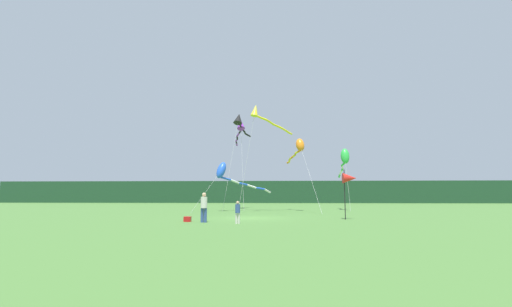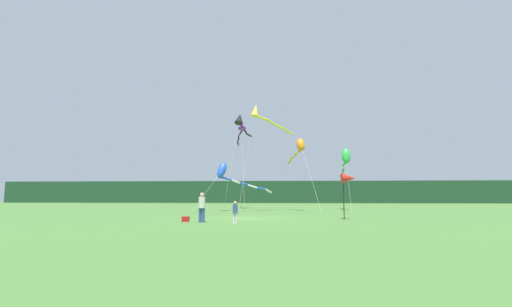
{
  "view_description": "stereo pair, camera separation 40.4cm",
  "coord_description": "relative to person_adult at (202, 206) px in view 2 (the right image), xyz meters",
  "views": [
    {
      "loc": [
        1.68,
        -24.53,
        1.64
      ],
      "look_at": [
        0.0,
        6.0,
        5.25
      ],
      "focal_mm": 24.39,
      "sensor_mm": 36.0,
      "label": 1
    },
    {
      "loc": [
        2.08,
        -24.51,
        1.64
      ],
      "look_at": [
        0.0,
        6.0,
        5.25
      ],
      "focal_mm": 24.39,
      "sensor_mm": 36.0,
      "label": 2
    }
  ],
  "objects": [
    {
      "name": "kite_yellow",
      "position": [
        2.9,
        12.12,
        8.28
      ],
      "size": [
        5.14,
        5.72,
        10.21
      ],
      "color": "#B2B2B2",
      "rests_on": "ground"
    },
    {
      "name": "kite_blue",
      "position": [
        -0.61,
        13.89,
        2.77
      ],
      "size": [
        7.09,
        8.04,
        5.0
      ],
      "color": "#B2B2B2",
      "rests_on": "ground"
    },
    {
      "name": "distant_treeline",
      "position": [
        2.55,
        48.95,
        1.16
      ],
      "size": [
        108.0,
        3.85,
        4.27
      ],
      "primitive_type": "cube",
      "color": "#1E4228",
      "rests_on": "ground"
    },
    {
      "name": "kite_black",
      "position": [
        0.18,
        17.98,
        9.07
      ],
      "size": [
        2.32,
        7.5,
        10.93
      ],
      "color": "#B2B2B2",
      "rests_on": "ground"
    },
    {
      "name": "person_adult",
      "position": [
        0.0,
        0.0,
        0.0
      ],
      "size": [
        0.38,
        0.38,
        1.75
      ],
      "color": "#334C8C",
      "rests_on": "ground"
    },
    {
      "name": "ground_plane",
      "position": [
        2.55,
        3.95,
        -0.98
      ],
      "size": [
        120.0,
        120.0,
        0.0
      ],
      "primitive_type": "plane",
      "color": "#477533"
    },
    {
      "name": "kite_green",
      "position": [
        11.6,
        16.56,
        4.46
      ],
      "size": [
        0.94,
        7.71,
        6.56
      ],
      "color": "#B2B2B2",
      "rests_on": "ground"
    },
    {
      "name": "cooler_box",
      "position": [
        -1.08,
        0.44,
        -0.82
      ],
      "size": [
        0.41,
        0.31,
        0.31
      ],
      "primitive_type": "cube",
      "color": "red",
      "rests_on": "ground"
    },
    {
      "name": "banner_flag_pole",
      "position": [
        9.18,
        2.93,
        1.72
      ],
      "size": [
        0.9,
        0.7,
        3.32
      ],
      "color": "black",
      "rests_on": "ground"
    },
    {
      "name": "kite_purple",
      "position": [
        0.15,
        19.71,
        8.64
      ],
      "size": [
        1.99,
        10.24,
        10.61
      ],
      "color": "#B2B2B2",
      "rests_on": "ground"
    },
    {
      "name": "kite_orange",
      "position": [
        6.63,
        14.11,
        5.41
      ],
      "size": [
        2.64,
        8.98,
        7.35
      ],
      "color": "#B2B2B2",
      "rests_on": "ground"
    },
    {
      "name": "person_child",
      "position": [
        2.1,
        -0.84,
        -0.27
      ],
      "size": [
        0.28,
        0.28,
        1.27
      ],
      "color": "silver",
      "rests_on": "ground"
    }
  ]
}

